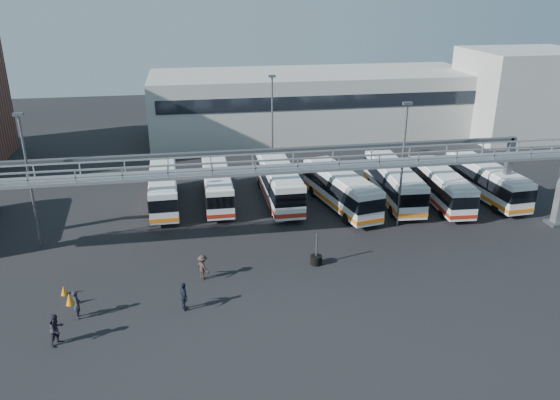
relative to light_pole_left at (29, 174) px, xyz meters
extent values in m
plane|color=black|center=(16.00, -8.00, -5.73)|extent=(140.00, 140.00, 0.00)
cube|color=#4C4F54|center=(41.00, -3.00, -5.60)|extent=(1.40, 1.40, 0.25)
cube|color=#989BA1|center=(16.00, -3.00, 0.37)|extent=(50.00, 1.80, 0.22)
cube|color=#989BA1|center=(16.00, -3.85, 1.32)|extent=(50.00, 0.10, 0.10)
cube|color=#989BA1|center=(16.00, -2.15, 1.32)|extent=(50.00, 0.10, 0.10)
cube|color=#4C4F54|center=(16.00, 1.00, 0.57)|extent=(45.00, 0.50, 0.35)
cube|color=#9E9E99|center=(28.00, 30.00, -1.73)|extent=(42.00, 14.00, 8.00)
cube|color=#B2B2AD|center=(54.00, 24.00, -0.23)|extent=(14.00, 12.00, 11.00)
cylinder|color=#4C4F54|center=(0.00, 0.00, -0.73)|extent=(0.18, 0.18, 10.00)
cube|color=#4C4F54|center=(0.00, 0.00, 4.37)|extent=(0.70, 0.35, 0.22)
cylinder|color=#4C4F54|center=(28.00, -1.00, -0.73)|extent=(0.18, 0.18, 10.00)
cube|color=#4C4F54|center=(28.00, -1.00, 4.37)|extent=(0.70, 0.35, 0.22)
cylinder|color=#4C4F54|center=(20.00, 14.00, -0.73)|extent=(0.18, 0.18, 10.00)
cube|color=#4C4F54|center=(20.00, 14.00, 4.37)|extent=(0.70, 0.35, 0.22)
cube|color=silver|center=(9.07, 6.59, -4.03)|extent=(2.57, 10.27, 2.55)
cube|color=black|center=(9.07, 6.59, -3.73)|extent=(2.63, 10.33, 1.02)
cube|color=orange|center=(9.07, 6.59, -4.94)|extent=(2.62, 10.32, 0.32)
cube|color=silver|center=(9.07, 6.59, -2.68)|extent=(2.32, 9.24, 0.15)
cylinder|color=black|center=(8.11, 3.30, -5.26)|extent=(0.30, 0.94, 0.93)
cylinder|color=black|center=(10.19, 3.35, -5.26)|extent=(0.30, 0.94, 0.93)
cylinder|color=black|center=(7.95, 9.83, -5.26)|extent=(0.30, 0.94, 0.93)
cylinder|color=black|center=(10.03, 9.89, -5.26)|extent=(0.30, 0.94, 0.93)
cube|color=silver|center=(13.78, 6.61, -4.06)|extent=(2.31, 10.05, 2.51)
cube|color=black|center=(13.78, 6.61, -3.76)|extent=(2.37, 10.11, 1.00)
cube|color=#A62414|center=(13.78, 6.61, -4.95)|extent=(2.36, 10.10, 0.32)
cube|color=silver|center=(13.78, 6.61, -2.73)|extent=(2.08, 9.04, 0.15)
cylinder|color=black|center=(12.75, 3.40, -5.27)|extent=(0.28, 0.91, 0.91)
cylinder|color=black|center=(14.80, 3.40, -5.27)|extent=(0.28, 0.91, 0.91)
cylinder|color=black|center=(12.77, 9.83, -5.27)|extent=(0.28, 0.91, 0.91)
cylinder|color=black|center=(14.81, 9.82, -5.27)|extent=(0.28, 0.91, 0.91)
cube|color=silver|center=(19.31, 6.12, -3.84)|extent=(2.70, 11.38, 2.84)
cube|color=black|center=(19.31, 6.12, -3.51)|extent=(2.76, 11.44, 1.14)
cube|color=#A62414|center=(19.31, 6.12, -4.85)|extent=(2.75, 11.43, 0.36)
cube|color=silver|center=(19.31, 6.12, -2.34)|extent=(2.43, 10.24, 0.17)
cylinder|color=black|center=(18.17, 2.47, -5.21)|extent=(0.32, 1.04, 1.03)
cylinder|color=black|center=(20.51, 2.50, -5.21)|extent=(0.32, 1.04, 1.03)
cylinder|color=black|center=(18.10, 9.74, -5.21)|extent=(0.32, 1.04, 1.03)
cylinder|color=black|center=(20.44, 9.76, -5.21)|extent=(0.32, 1.04, 1.03)
cube|color=silver|center=(24.40, 3.62, -3.93)|extent=(4.49, 11.08, 2.70)
cube|color=black|center=(24.40, 3.62, -3.61)|extent=(4.56, 11.15, 1.08)
cube|color=orange|center=(24.40, 3.62, -4.89)|extent=(4.55, 11.14, 0.34)
cube|color=silver|center=(24.40, 3.62, -2.50)|extent=(4.04, 9.97, 0.16)
cylinder|color=black|center=(23.98, 0.01, -5.24)|extent=(0.48, 1.02, 0.98)
cylinder|color=black|center=(26.16, 0.44, -5.24)|extent=(0.48, 1.02, 0.98)
cylinder|color=black|center=(22.65, 6.80, -5.24)|extent=(0.48, 1.02, 0.98)
cylinder|color=black|center=(24.83, 7.22, -5.24)|extent=(0.48, 1.02, 0.98)
cube|color=silver|center=(29.57, 4.36, -3.90)|extent=(3.14, 11.16, 2.76)
cube|color=black|center=(29.57, 4.36, -3.57)|extent=(3.20, 11.22, 1.10)
cube|color=orange|center=(29.57, 4.36, -4.87)|extent=(3.19, 11.21, 0.35)
cube|color=silver|center=(29.57, 4.36, -2.44)|extent=(2.82, 10.04, 0.16)
cylinder|color=black|center=(28.24, 0.90, -5.23)|extent=(0.36, 1.02, 1.00)
cylinder|color=black|center=(30.50, 0.77, -5.23)|extent=(0.36, 1.02, 1.00)
cylinder|color=black|center=(28.64, 7.95, -5.23)|extent=(0.36, 1.02, 1.00)
cylinder|color=black|center=(30.91, 7.82, -5.23)|extent=(0.36, 1.02, 1.00)
cube|color=silver|center=(33.56, 3.09, -4.04)|extent=(2.87, 10.30, 2.55)
cube|color=black|center=(33.56, 3.09, -3.74)|extent=(2.94, 10.36, 1.02)
cube|color=#A62414|center=(33.56, 3.09, -4.94)|extent=(2.92, 10.35, 0.32)
cube|color=silver|center=(33.56, 3.09, -2.69)|extent=(2.58, 9.27, 0.15)
cylinder|color=black|center=(32.34, -0.10, -5.26)|extent=(0.33, 0.94, 0.93)
cylinder|color=black|center=(34.41, -0.22, -5.26)|extent=(0.33, 0.94, 0.93)
cylinder|color=black|center=(32.70, 6.40, -5.26)|extent=(0.33, 0.94, 0.93)
cylinder|color=black|center=(34.77, 6.29, -5.26)|extent=(0.33, 0.94, 0.93)
cube|color=silver|center=(38.25, 3.58, -3.98)|extent=(3.12, 10.67, 2.63)
cube|color=black|center=(38.25, 3.58, -3.67)|extent=(3.18, 10.74, 1.05)
cube|color=orange|center=(38.25, 3.58, -4.91)|extent=(3.17, 10.73, 0.34)
cube|color=silver|center=(38.25, 3.58, -2.59)|extent=(2.81, 9.61, 0.15)
cylinder|color=black|center=(37.41, 0.14, -5.25)|extent=(0.35, 0.98, 0.96)
cylinder|color=black|center=(39.56, 0.29, -5.25)|extent=(0.35, 0.98, 0.96)
cylinder|color=black|center=(36.94, 6.86, -5.25)|extent=(0.35, 0.98, 0.96)
cylinder|color=black|center=(39.09, 7.01, -5.25)|extent=(0.35, 0.98, 0.96)
imported|color=black|center=(4.45, -10.52, -4.82)|extent=(0.57, 0.74, 1.81)
imported|color=#24212E|center=(3.80, -13.00, -4.79)|extent=(1.12, 1.15, 1.87)
imported|color=#332522|center=(11.94, -7.10, -4.85)|extent=(1.19, 1.30, 1.75)
imported|color=black|center=(10.66, -10.73, -4.81)|extent=(0.77, 1.16, 1.83)
cone|color=orange|center=(3.10, -7.66, -5.41)|extent=(0.53, 0.53, 0.64)
cone|color=orange|center=(3.69, -8.93, -5.33)|extent=(0.63, 0.63, 0.79)
cylinder|color=black|center=(19.89, -6.37, -5.61)|extent=(0.83, 0.83, 0.20)
cylinder|color=black|center=(19.89, -6.37, -5.39)|extent=(0.83, 0.83, 0.20)
cylinder|color=black|center=(19.89, -6.37, -5.18)|extent=(0.83, 0.83, 0.20)
cylinder|color=#4C4F54|center=(19.89, -6.37, -4.55)|extent=(0.12, 0.12, 2.36)
camera|label=1|loc=(11.56, -39.74, 12.62)|focal=35.00mm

